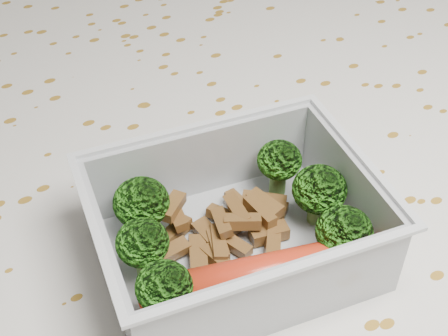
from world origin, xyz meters
TOP-DOWN VIEW (x-y plane):
  - dining_table at (0.00, 0.00)m, footprint 1.40×0.90m
  - tablecloth at (0.00, 0.00)m, footprint 1.46×0.96m
  - lunch_container at (-0.03, -0.04)m, footprint 0.18×0.15m
  - broccoli_florets at (-0.02, -0.04)m, footprint 0.15×0.12m
  - meat_pile at (-0.02, -0.03)m, footprint 0.10×0.07m
  - sausage at (-0.03, -0.07)m, footprint 0.14×0.06m

SIDE VIEW (x-z plane):
  - dining_table at x=0.00m, z-range 0.29..1.04m
  - tablecloth at x=0.00m, z-range 0.62..0.81m
  - meat_pile at x=-0.02m, z-range 0.76..0.78m
  - lunch_container at x=-0.03m, z-range 0.75..0.80m
  - sausage at x=-0.03m, z-range 0.76..0.79m
  - broccoli_florets at x=-0.02m, z-range 0.77..0.81m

